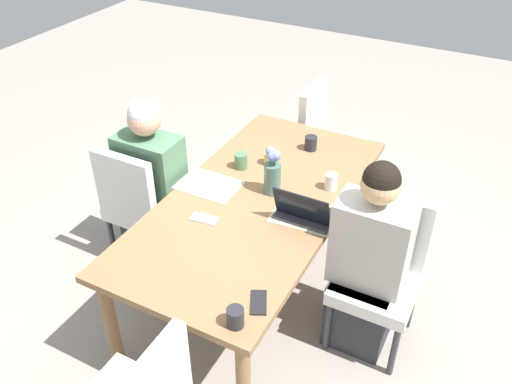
{
  "coord_description": "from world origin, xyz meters",
  "views": [
    {
      "loc": [
        2.22,
        1.16,
        2.54
      ],
      "look_at": [
        0.0,
        0.0,
        0.78
      ],
      "focal_mm": 37.83,
      "sensor_mm": 36.0,
      "label": 1
    }
  ],
  "objects_px": {
    "chair_head_left_left_far": "(325,138)",
    "coffee_mug_far_left": "(235,317)",
    "person_far_left_mid": "(367,268)",
    "flower_vase": "(273,170)",
    "phone_silver": "(204,219)",
    "coffee_mug_centre_left": "(311,143)",
    "coffee_mug_near_left": "(270,158)",
    "coffee_mug_centre_right": "(241,161)",
    "laptop_far_left_mid": "(305,212)",
    "phone_black": "(259,302)",
    "coffee_mug_near_right": "(331,182)",
    "person_near_left_near": "(154,195)",
    "dining_table": "(256,210)",
    "chair_near_left_near": "(140,201)",
    "chair_far_left_mid": "(382,266)"
  },
  "relations": [
    {
      "from": "chair_far_left_mid",
      "to": "flower_vase",
      "type": "height_order",
      "value": "flower_vase"
    },
    {
      "from": "chair_near_left_near",
      "to": "coffee_mug_centre_left",
      "type": "xyz_separation_m",
      "value": [
        -0.75,
        0.86,
        0.28
      ]
    },
    {
      "from": "laptop_far_left_mid",
      "to": "coffee_mug_centre_left",
      "type": "relative_size",
      "value": 3.41
    },
    {
      "from": "phone_silver",
      "to": "phone_black",
      "type": "bearing_deg",
      "value": -43.42
    },
    {
      "from": "coffee_mug_far_left",
      "to": "laptop_far_left_mid",
      "type": "bearing_deg",
      "value": -177.74
    },
    {
      "from": "dining_table",
      "to": "coffee_mug_centre_right",
      "type": "bearing_deg",
      "value": -136.9
    },
    {
      "from": "laptop_far_left_mid",
      "to": "phone_silver",
      "type": "relative_size",
      "value": 2.13
    },
    {
      "from": "chair_near_left_near",
      "to": "phone_silver",
      "type": "height_order",
      "value": "chair_near_left_near"
    },
    {
      "from": "chair_head_left_left_far",
      "to": "coffee_mug_far_left",
      "type": "height_order",
      "value": "chair_head_left_left_far"
    },
    {
      "from": "laptop_far_left_mid",
      "to": "coffee_mug_near_left",
      "type": "xyz_separation_m",
      "value": [
        -0.42,
        -0.42,
        -0.0
      ]
    },
    {
      "from": "chair_near_left_near",
      "to": "coffee_mug_centre_right",
      "type": "relative_size",
      "value": 9.08
    },
    {
      "from": "person_near_left_near",
      "to": "coffee_mug_near_left",
      "type": "bearing_deg",
      "value": 121.43
    },
    {
      "from": "dining_table",
      "to": "person_near_left_near",
      "type": "height_order",
      "value": "person_near_left_near"
    },
    {
      "from": "chair_far_left_mid",
      "to": "coffee_mug_near_left",
      "type": "xyz_separation_m",
      "value": [
        -0.34,
        -0.86,
        0.27
      ]
    },
    {
      "from": "laptop_far_left_mid",
      "to": "coffee_mug_centre_left",
      "type": "bearing_deg",
      "value": -159.59
    },
    {
      "from": "chair_far_left_mid",
      "to": "coffee_mug_centre_left",
      "type": "relative_size",
      "value": 9.6
    },
    {
      "from": "coffee_mug_centre_right",
      "to": "phone_black",
      "type": "height_order",
      "value": "coffee_mug_centre_right"
    },
    {
      "from": "flower_vase",
      "to": "coffee_mug_near_right",
      "type": "relative_size",
      "value": 3.03
    },
    {
      "from": "flower_vase",
      "to": "chair_far_left_mid",
      "type": "bearing_deg",
      "value": 84.82
    },
    {
      "from": "coffee_mug_near_right",
      "to": "coffee_mug_far_left",
      "type": "bearing_deg",
      "value": 0.57
    },
    {
      "from": "dining_table",
      "to": "person_far_left_mid",
      "type": "bearing_deg",
      "value": 87.38
    },
    {
      "from": "coffee_mug_near_left",
      "to": "coffee_mug_far_left",
      "type": "xyz_separation_m",
      "value": [
        1.24,
        0.45,
        0.0
      ]
    },
    {
      "from": "flower_vase",
      "to": "coffee_mug_centre_left",
      "type": "height_order",
      "value": "flower_vase"
    },
    {
      "from": "dining_table",
      "to": "chair_near_left_near",
      "type": "height_order",
      "value": "chair_near_left_near"
    },
    {
      "from": "person_far_left_mid",
      "to": "coffee_mug_centre_right",
      "type": "bearing_deg",
      "value": -107.0
    },
    {
      "from": "chair_head_left_left_far",
      "to": "laptop_far_left_mid",
      "type": "distance_m",
      "value": 1.37
    },
    {
      "from": "laptop_far_left_mid",
      "to": "coffee_mug_centre_left",
      "type": "distance_m",
      "value": 0.75
    },
    {
      "from": "chair_near_left_near",
      "to": "person_near_left_near",
      "type": "relative_size",
      "value": 0.75
    },
    {
      "from": "person_far_left_mid",
      "to": "dining_table",
      "type": "bearing_deg",
      "value": -92.62
    },
    {
      "from": "person_far_left_mid",
      "to": "coffee_mug_centre_left",
      "type": "bearing_deg",
      "value": -137.3
    },
    {
      "from": "person_far_left_mid",
      "to": "phone_silver",
      "type": "height_order",
      "value": "person_far_left_mid"
    },
    {
      "from": "person_far_left_mid",
      "to": "coffee_mug_far_left",
      "type": "distance_m",
      "value": 0.94
    },
    {
      "from": "dining_table",
      "to": "chair_head_left_left_far",
      "type": "bearing_deg",
      "value": -177.68
    },
    {
      "from": "flower_vase",
      "to": "phone_black",
      "type": "relative_size",
      "value": 2.01
    },
    {
      "from": "person_near_left_near",
      "to": "person_far_left_mid",
      "type": "bearing_deg",
      "value": 89.18
    },
    {
      "from": "chair_near_left_near",
      "to": "laptop_far_left_mid",
      "type": "distance_m",
      "value": 1.15
    },
    {
      "from": "coffee_mug_near_left",
      "to": "coffee_mug_centre_right",
      "type": "relative_size",
      "value": 0.85
    },
    {
      "from": "coffee_mug_centre_left",
      "to": "coffee_mug_centre_right",
      "type": "height_order",
      "value": "coffee_mug_centre_right"
    },
    {
      "from": "chair_head_left_left_far",
      "to": "coffee_mug_near_right",
      "type": "xyz_separation_m",
      "value": [
        0.95,
        0.39,
        0.28
      ]
    },
    {
      "from": "coffee_mug_centre_right",
      "to": "laptop_far_left_mid",
      "type": "bearing_deg",
      "value": 62.3
    },
    {
      "from": "phone_silver",
      "to": "laptop_far_left_mid",
      "type": "bearing_deg",
      "value": 21.56
    },
    {
      "from": "person_far_left_mid",
      "to": "coffee_mug_near_left",
      "type": "xyz_separation_m",
      "value": [
        -0.41,
        -0.8,
        0.25
      ]
    },
    {
      "from": "coffee_mug_near_left",
      "to": "coffee_mug_near_right",
      "type": "height_order",
      "value": "coffee_mug_near_right"
    },
    {
      "from": "laptop_far_left_mid",
      "to": "phone_black",
      "type": "bearing_deg",
      "value": 5.43
    },
    {
      "from": "coffee_mug_far_left",
      "to": "coffee_mug_centre_right",
      "type": "bearing_deg",
      "value": -152.19
    },
    {
      "from": "phone_silver",
      "to": "chair_near_left_near",
      "type": "bearing_deg",
      "value": 154.92
    },
    {
      "from": "coffee_mug_near_right",
      "to": "coffee_mug_centre_right",
      "type": "bearing_deg",
      "value": -85.68
    },
    {
      "from": "phone_black",
      "to": "dining_table",
      "type": "bearing_deg",
      "value": -177.45
    },
    {
      "from": "phone_silver",
      "to": "chair_head_left_left_far",
      "type": "bearing_deg",
      "value": 79.13
    },
    {
      "from": "person_far_left_mid",
      "to": "flower_vase",
      "type": "xyz_separation_m",
      "value": [
        -0.14,
        -0.65,
        0.36
      ]
    }
  ]
}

